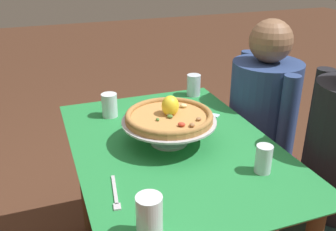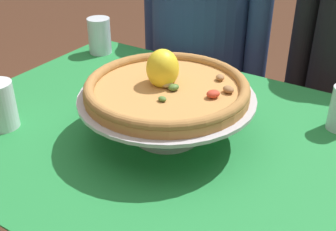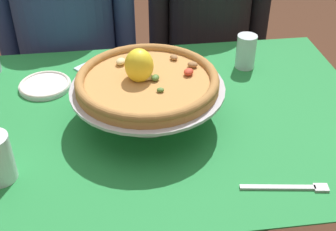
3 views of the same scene
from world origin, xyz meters
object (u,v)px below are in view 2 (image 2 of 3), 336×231
Objects in this scene: pizza_stand at (167,106)px; water_glass_back_left at (100,38)px; sugar_packet at (171,72)px; water_glass_front_left at (0,108)px; diner_left at (200,77)px; side_plate at (122,74)px; pizza at (167,87)px.

water_glass_back_left reaches higher than pizza_stand.
water_glass_back_left reaches higher than sugar_packet.
diner_left is (0.10, 0.82, -0.21)m from water_glass_front_left.
water_glass_front_left is 0.76× the size of side_plate.
pizza_stand reaches higher than sugar_packet.
side_plate is at bearing -33.03° from water_glass_back_left.
pizza is 0.41m from water_glass_front_left.
side_plate reaches higher than sugar_packet.
pizza_stand reaches higher than side_plate.
side_plate is (-0.29, 0.20, -0.12)m from pizza.
pizza is 2.39× the size of side_plate.
water_glass_front_left is at bearing -99.69° from side_plate.
water_glass_front_left is at bearing -76.72° from water_glass_back_left.
water_glass_front_left is (-0.36, -0.18, -0.07)m from pizza.
side_plate is 3.07× the size of sugar_packet.
side_plate is at bearing -94.69° from diner_left.
pizza is (-0.00, 0.00, 0.05)m from pizza_stand.
pizza is at bearing 26.93° from water_glass_front_left.
pizza reaches higher than water_glass_front_left.
pizza is 3.15× the size of water_glass_front_left.
water_glass_back_left is (-0.47, 0.32, -0.03)m from pizza_stand.
water_glass_back_left is at bearing 145.85° from pizza_stand.
water_glass_front_left is 0.39m from side_plate.
water_glass_front_left is (0.12, -0.50, -0.00)m from water_glass_back_left.
water_glass_front_left is at bearing -153.25° from pizza_stand.
pizza_stand is 2.60× the size of side_plate.
side_plate is 0.15m from sugar_packet.
sugar_packet is 0.38m from diner_left.
side_plate is at bearing 145.16° from pizza_stand.
diner_left is (0.22, 0.32, -0.22)m from water_glass_back_left.
water_glass_front_left is at bearing -97.02° from diner_left.
water_glass_front_left reaches higher than pizza_stand.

